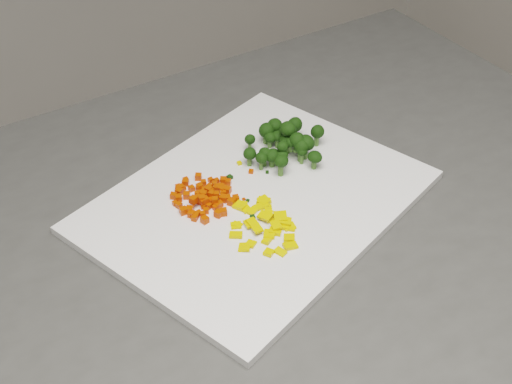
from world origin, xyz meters
TOP-DOWN VIEW (x-y plane):
  - cutting_board at (-0.01, 0.63)m, footprint 0.46×0.39m
  - carrot_pile at (-0.06, 0.67)m, footprint 0.09×0.09m
  - pepper_pile at (-0.03, 0.58)m, footprint 0.10×0.10m
  - broccoli_pile at (0.08, 0.68)m, footprint 0.11×0.11m
  - carrot_cube_0 at (-0.07, 0.67)m, footprint 0.01×0.01m
  - carrot_cube_1 at (-0.05, 0.66)m, footprint 0.01×0.01m
  - carrot_cube_2 at (-0.04, 0.68)m, footprint 0.01×0.01m
  - carrot_cube_3 at (-0.05, 0.68)m, footprint 0.01×0.01m
  - carrot_cube_4 at (-0.07, 0.67)m, footprint 0.01×0.01m
  - carrot_cube_5 at (-0.07, 0.67)m, footprint 0.01×0.01m
  - carrot_cube_6 at (-0.07, 0.64)m, footprint 0.01×0.01m
  - carrot_cube_7 at (-0.06, 0.65)m, footprint 0.01×0.01m
  - carrot_cube_8 at (-0.08, 0.65)m, footprint 0.01×0.01m
  - carrot_cube_9 at (-0.09, 0.66)m, footprint 0.01×0.01m
  - carrot_cube_10 at (-0.08, 0.71)m, footprint 0.01×0.01m
  - carrot_cube_11 at (-0.10, 0.69)m, footprint 0.01×0.01m
  - carrot_cube_12 at (-0.04, 0.68)m, footprint 0.01×0.01m
  - carrot_cube_13 at (-0.05, 0.67)m, footprint 0.01×0.01m
  - carrot_cube_14 at (-0.07, 0.67)m, footprint 0.01×0.01m
  - carrot_cube_15 at (-0.07, 0.66)m, footprint 0.01×0.01m
  - carrot_cube_16 at (-0.05, 0.65)m, footprint 0.01×0.01m
  - carrot_cube_17 at (-0.09, 0.65)m, footprint 0.01×0.01m
  - carrot_cube_18 at (-0.07, 0.67)m, footprint 0.01×0.01m
  - carrot_cube_19 at (-0.03, 0.70)m, footprint 0.01×0.01m
  - carrot_cube_20 at (-0.06, 0.67)m, footprint 0.01×0.01m
  - carrot_cube_21 at (-0.03, 0.68)m, footprint 0.01×0.01m
  - carrot_cube_22 at (-0.03, 0.67)m, footprint 0.01×0.01m
  - carrot_cube_23 at (-0.06, 0.68)m, footprint 0.01×0.01m
  - carrot_cube_24 at (-0.07, 0.67)m, footprint 0.01×0.01m
  - carrot_cube_25 at (-0.07, 0.66)m, footprint 0.01×0.01m
  - carrot_cube_26 at (-0.07, 0.67)m, footprint 0.01×0.01m
  - carrot_cube_27 at (-0.05, 0.67)m, footprint 0.01×0.01m
  - carrot_cube_28 at (-0.08, 0.69)m, footprint 0.01×0.01m
  - carrot_cube_29 at (-0.10, 0.67)m, footprint 0.01×0.01m
  - carrot_cube_30 at (-0.06, 0.65)m, footprint 0.01×0.01m
  - carrot_cube_31 at (-0.09, 0.70)m, footprint 0.01×0.01m
  - carrot_cube_32 at (-0.04, 0.64)m, footprint 0.01×0.01m
  - carrot_cube_33 at (-0.08, 0.65)m, footprint 0.01×0.01m
  - carrot_cube_34 at (-0.09, 0.64)m, footprint 0.01×0.01m
  - carrot_cube_35 at (-0.06, 0.71)m, footprint 0.01×0.01m
  - carrot_cube_36 at (-0.07, 0.66)m, footprint 0.01×0.01m
  - carrot_cube_37 at (-0.07, 0.66)m, footprint 0.01×0.01m
  - carrot_cube_38 at (-0.06, 0.66)m, footprint 0.01×0.01m
  - carrot_cube_39 at (-0.04, 0.70)m, footprint 0.01×0.01m
  - carrot_cube_40 at (-0.04, 0.67)m, footprint 0.01×0.01m
  - carrot_cube_41 at (-0.06, 0.68)m, footprint 0.01×0.01m
  - carrot_cube_42 at (-0.07, 0.67)m, footprint 0.01×0.01m
  - carrot_cube_43 at (-0.05, 0.66)m, footprint 0.01×0.01m
  - carrot_cube_44 at (-0.04, 0.69)m, footprint 0.01×0.01m
  - carrot_cube_45 at (-0.09, 0.66)m, footprint 0.01×0.01m
  - carrot_cube_46 at (-0.09, 0.65)m, footprint 0.01×0.01m
  - carrot_cube_47 at (-0.08, 0.65)m, footprint 0.01×0.01m
  - carrot_cube_48 at (-0.04, 0.69)m, footprint 0.01×0.01m
  - carrot_cube_49 at (-0.07, 0.68)m, footprint 0.01×0.01m
  - carrot_cube_50 at (-0.02, 0.68)m, footprint 0.01×0.01m
  - carrot_cube_51 at (-0.04, 0.67)m, footprint 0.01×0.01m
  - carrot_cube_52 at (-0.06, 0.63)m, footprint 0.01×0.01m
  - carrot_cube_53 at (-0.06, 0.65)m, footprint 0.01×0.01m
  - carrot_cube_54 at (-0.10, 0.68)m, footprint 0.01×0.01m
  - carrot_cube_55 at (-0.07, 0.71)m, footprint 0.01×0.01m
  - carrot_cube_56 at (-0.06, 0.68)m, footprint 0.01×0.01m
  - carrot_cube_57 at (-0.09, 0.66)m, footprint 0.01×0.01m
  - carrot_cube_58 at (-0.06, 0.67)m, footprint 0.01×0.01m
  - carrot_cube_59 at (-0.04, 0.68)m, footprint 0.01×0.01m
  - carrot_cube_60 at (-0.07, 0.63)m, footprint 0.01×0.01m
  - carrot_cube_61 at (-0.08, 0.70)m, footprint 0.01×0.01m
  - carrot_cube_62 at (-0.03, 0.69)m, footprint 0.01×0.01m
  - carrot_cube_63 at (-0.05, 0.69)m, footprint 0.01×0.01m
  - carrot_cube_64 at (-0.06, 0.72)m, footprint 0.01×0.01m
  - carrot_cube_65 at (-0.08, 0.67)m, footprint 0.01×0.01m
  - carrot_cube_66 at (-0.08, 0.71)m, footprint 0.01×0.01m
  - carrot_cube_67 at (-0.09, 0.69)m, footprint 0.01×0.01m
  - carrot_cube_68 at (-0.06, 0.69)m, footprint 0.01×0.01m
  - carrot_cube_69 at (-0.04, 0.65)m, footprint 0.01×0.01m
  - carrot_cube_70 at (-0.05, 0.67)m, footprint 0.01×0.01m
  - carrot_cube_71 at (-0.02, 0.69)m, footprint 0.01×0.01m
  - carrot_cube_72 at (-0.06, 0.71)m, footprint 0.01×0.01m
  - carrot_cube_73 at (-0.03, 0.67)m, footprint 0.01×0.01m
  - carrot_cube_74 at (-0.05, 0.69)m, footprint 0.01×0.01m
  - carrot_cube_75 at (-0.06, 0.70)m, footprint 0.01×0.01m
  - carrot_cube_76 at (-0.05, 0.69)m, footprint 0.01×0.01m
  - carrot_cube_77 at (-0.04, 0.71)m, footprint 0.01×0.01m
  - carrot_cube_78 at (-0.10, 0.67)m, footprint 0.01×0.01m
  - carrot_cube_79 at (-0.03, 0.65)m, footprint 0.01×0.01m
  - carrot_cube_80 at (-0.07, 0.71)m, footprint 0.01×0.01m
  - pepper_chunk_0 at (-0.02, 0.60)m, footprint 0.01×0.01m
  - pepper_chunk_1 at (-0.01, 0.57)m, footprint 0.02×0.02m
  - pepper_chunk_2 at (-0.03, 0.57)m, footprint 0.02×0.02m
  - pepper_chunk_3 at (-0.05, 0.58)m, footprint 0.01×0.01m
  - pepper_chunk_4 at (-0.07, 0.57)m, footprint 0.02×0.02m
  - pepper_chunk_5 at (-0.04, 0.57)m, footprint 0.02×0.02m
  - pepper_chunk_6 at (-0.06, 0.55)m, footprint 0.01×0.01m
  - pepper_chunk_7 at (-0.03, 0.59)m, footprint 0.02×0.02m
  - pepper_chunk_8 at (-0.02, 0.59)m, footprint 0.02×0.02m
  - pepper_chunk_9 at (-0.04, 0.63)m, footprint 0.02×0.02m
  - pepper_chunk_10 at (-0.02, 0.59)m, footprint 0.02×0.02m
  - pepper_chunk_11 at (-0.03, 0.62)m, footprint 0.01×0.02m
  - pepper_chunk_12 at (-0.03, 0.55)m, footprint 0.02×0.02m
  - pepper_chunk_13 at (-0.01, 0.62)m, footprint 0.01×0.02m
  - pepper_chunk_14 at (-0.05, 0.56)m, footprint 0.02×0.01m
  - pepper_chunk_15 at (-0.05, 0.54)m, footprint 0.01×0.02m
  - pepper_chunk_16 at (-0.02, 0.56)m, footprint 0.02×0.02m
  - pepper_chunk_17 at (-0.06, 0.61)m, footprint 0.02×0.02m
  - pepper_chunk_18 at (-0.05, 0.60)m, footprint 0.02×0.02m
  - pepper_chunk_19 at (-0.01, 0.56)m, footprint 0.02×0.02m
  - pepper_chunk_20 at (-0.03, 0.57)m, footprint 0.02×0.02m
  - pepper_chunk_21 at (-0.02, 0.62)m, footprint 0.02×0.01m
  - pepper_chunk_22 at (-0.08, 0.57)m, footprint 0.02×0.02m
  - pepper_chunk_23 at (-0.04, 0.54)m, footprint 0.02×0.02m
  - pepper_chunk_24 at (-0.01, 0.58)m, footprint 0.02×0.02m
  - pepper_chunk_25 at (-0.05, 0.59)m, footprint 0.01×0.02m
  - pepper_chunk_26 at (-0.07, 0.59)m, footprint 0.02×0.02m
  - pepper_chunk_27 at (-0.01, 0.62)m, footprint 0.02×0.02m
  - pepper_chunk_28 at (-0.03, 0.62)m, footprint 0.02×0.01m
  - pepper_chunk_29 at (-0.02, 0.58)m, footprint 0.01×0.02m
  - pepper_chunk_30 at (-0.03, 0.63)m, footprint 0.02×0.02m
  - pepper_chunk_31 at (-0.06, 0.61)m, footprint 0.01×0.02m
  - broccoli_floret_0 at (0.09, 0.66)m, footprint 0.03×0.03m
  - broccoli_floret_1 at (0.06, 0.67)m, footprint 0.02×0.02m
  - broccoli_floret_2 at (0.06, 0.66)m, footprint 0.02×0.02m
  - broccoli_floret_3 at (0.08, 0.71)m, footprint 0.02×0.02m
  - broccoli_floret_4 at (0.05, 0.72)m, footprint 0.02×0.02m
  - broccoli_floret_5 at (0.03, 0.68)m, footprint 0.02×0.02m
  - broccoli_floret_6 at (0.03, 0.69)m, footprint 0.02×0.02m
  - broccoli_floret_7 at (0.08, 0.72)m, footprint 0.03×0.03m
  - broccoli_floret_8 at (0.13, 0.67)m, footprint 0.03×0.03m
  - broccoli_floret_9 at (0.05, 0.67)m, footprint 0.03×0.03m
  - broccoli_floret_10 at (0.09, 0.68)m, footprint 0.03×0.03m
  - broccoli_floret_11 at (0.09, 0.65)m, footprint 0.02×0.02m
  - broccoli_floret_12 at (0.05, 0.65)m, footprint 0.03×0.03m
  - broccoli_floret_13 at (0.10, 0.69)m, footprint 0.03×0.03m
  - broccoli_floret_14 at (0.09, 0.67)m, footprint 0.03×0.03m
  - broccoli_floret_15 at (0.08, 0.70)m, footprint 0.02×0.02m
  - broccoli_floret_16 at (0.09, 0.69)m, footprint 0.03×0.03m
  - broccoli_floret_17 at (0.08, 0.67)m, footprint 0.02×0.02m
  - broccoli_floret_18 at (0.10, 0.66)m, footprint 0.03×0.03m
  - broccoli_floret_19 at (0.09, 0.63)m, footprint 0.03×0.03m
  - broccoli_floret_20 at (0.04, 0.68)m, footprint 0.02×0.02m
  - broccoli_floret_21 at (0.10, 0.70)m, footprint 0.02×0.02m
  - broccoli_floret_22 at (0.09, 0.72)m, footprint 0.03×0.03m
  - broccoli_floret_23 at (0.11, 0.70)m, footprint 0.03×0.03m
  - broccoli_floret_24 at (0.10, 0.70)m, footprint 0.03×0.03m
  - stray_bit_0 at (-0.04, 0.61)m, footprint 0.01×0.01m
  - stray_bit_1 at (-0.01, 0.69)m, footprint 0.01×0.01m
  - stray_bit_2 at (-0.03, 0.58)m, footprint 0.01×0.01m
  - stray_bit_3 at (0.02, 0.70)m, footprint 0.01×0.01m
  - stray_bit_4 at (-0.03, 0.57)m, footprint 0.01×0.01m
  - stray_bit_5 at (-0.07, 0.68)m, footprint 0.00×0.00m
  - stray_bit_6 at (0.02, 0.68)m, footprint 0.01×0.01m
  - stray_bit_7 at (-0.02, 0.64)m, footprint 0.01×0.01m
  - stray_bit_8 at (-0.02, 0.64)m, footprint 0.00×0.00m
  - stray_bit_9 at (-0.01, 0.61)m, footprint 0.01×0.01m
  - stray_bit_10 at (-0.04, 0.59)m, footprint 0.01×0.01m
  - stray_bit_11 at (0.04, 0.66)m, footprint 0.01×0.01m

SIDE VIEW (x-z plane):
  - cutting_board at x=-0.01m, z-range 0.90..0.91m
  - stray_bit_5 at x=-0.07m, z-range 0.91..0.91m
  - stray_bit_8 at x=-0.02m, z-range 0.91..0.91m
  - pepper_chunk_31 at x=-0.06m, z-range 0.91..0.91m
  - pepper_chunk_22 at x=-0.08m, z-range 0.91..0.92m
  - stray_bit_7 at x=-0.02m, z-range 0.91..0.91m
  - pepper_chunk_10 at x=-0.02m, z-range 0.91..0.91m
  - stray_bit_11 at x=0.04m, z-range 0.91..0.91m
  - pepper_chunk_4 at x=-0.07m, z-range 0.91..0.91m
  - pepper_chunk_17 at x=-0.06m, z-range 0.91..0.91m
  - stray_bit_9 at x=-0.01m, z-range 0.91..0.91m
  - pepper_chunk_11 at x=-0.03m, z-range 0.91..0.91m
  - pepper_chunk_19 at x=-0.01m, z-range 0.91..0.92m
  - stray_bit_10 at x=-0.04m, z-range 0.91..0.91m
  - pepper_chunk_21 at x=-0.02m, z-range 0.91..0.91m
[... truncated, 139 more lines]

